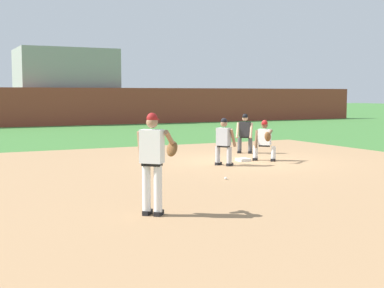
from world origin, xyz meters
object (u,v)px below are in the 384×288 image
at_px(baseball, 226,178).
at_px(umpire, 245,132).
at_px(first_base_bag, 243,160).
at_px(first_baseman, 265,139).
at_px(baserunner, 224,140).
at_px(pitcher, 154,157).

bearing_deg(baseball, umpire, 53.89).
distance_m(first_base_bag, first_baseman, 0.98).
bearing_deg(baseball, baserunner, 61.75).
distance_m(pitcher, umpire, 10.43).
bearing_deg(umpire, first_base_bag, -122.89).
height_order(baseball, first_baseman, first_baseman).
xyz_separation_m(baseball, first_baseman, (3.02, 2.76, 0.69)).
relative_size(baserunner, umpire, 1.00).
bearing_deg(pitcher, baserunner, 50.09).
bearing_deg(first_base_bag, baserunner, -148.53).
height_order(baserunner, umpire, same).
relative_size(first_base_bag, pitcher, 0.20).
xyz_separation_m(baseball, umpire, (3.64, 5.00, 0.76)).
relative_size(pitcher, baserunner, 1.27).
distance_m(first_base_bag, pitcher, 8.21).
bearing_deg(baserunner, umpire, 47.91).
distance_m(baseball, first_baseman, 4.15).
distance_m(first_base_bag, umpire, 2.43).
bearing_deg(umpire, first_baseman, -105.68).
height_order(first_baseman, baserunner, baserunner).
relative_size(baseball, first_baseman, 0.06).
distance_m(baseball, umpire, 6.23).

